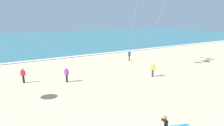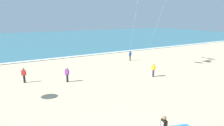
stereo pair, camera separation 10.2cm
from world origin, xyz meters
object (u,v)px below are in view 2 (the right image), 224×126
bystander_yellow_top (153,70)px  bystander_purple_top (67,75)px  bystander_red_top (24,75)px  bystander_blue_top (130,56)px

bystander_yellow_top → bystander_purple_top: same height
bystander_red_top → bystander_yellow_top: size_ratio=1.00×
bystander_blue_top → bystander_purple_top: bearing=-156.3°
bystander_purple_top → bystander_red_top: bearing=153.5°
bystander_red_top → bystander_yellow_top: same height
bystander_red_top → bystander_purple_top: bearing=-26.5°
bystander_red_top → bystander_blue_top: bearing=11.2°
bystander_red_top → bystander_blue_top: same height
bystander_red_top → bystander_purple_top: 4.41m
bystander_red_top → bystander_blue_top: size_ratio=1.00×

